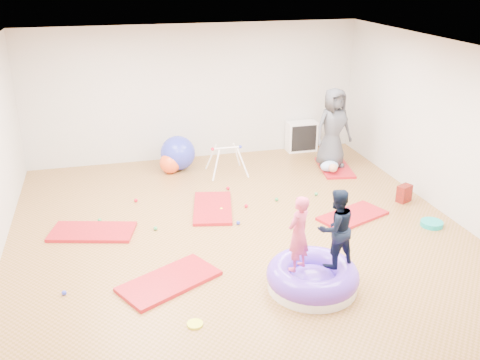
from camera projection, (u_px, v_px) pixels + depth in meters
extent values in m
cube|color=#9D6B43|center=(245.00, 242.00, 8.05)|extent=(7.00, 8.00, 0.01)
cube|color=silver|center=(246.00, 54.00, 7.00)|extent=(7.00, 8.00, 0.01)
cube|color=beige|center=(195.00, 93.00, 11.11)|extent=(7.00, 0.01, 2.80)
cube|color=beige|center=(387.00, 330.00, 3.94)|extent=(7.00, 0.01, 2.80)
cube|color=beige|center=(461.00, 136.00, 8.34)|extent=(0.01, 8.00, 2.80)
cube|color=red|center=(169.00, 281.00, 7.02)|extent=(1.45, 1.18, 0.05)
cube|color=red|center=(92.00, 232.00, 8.31)|extent=(1.40, 0.95, 0.05)
cube|color=red|center=(213.00, 208.00, 9.12)|extent=(0.89, 1.37, 0.05)
cube|color=red|center=(353.00, 216.00, 8.84)|extent=(1.29, 0.96, 0.05)
cube|color=red|center=(335.00, 168.00, 10.92)|extent=(0.78, 1.25, 0.05)
cylinder|color=white|center=(312.00, 283.00, 6.92)|extent=(1.16, 1.16, 0.13)
torus|color=#6336D3|center=(313.00, 275.00, 6.87)|extent=(1.20, 1.20, 0.32)
ellipsoid|color=#6336D3|center=(312.00, 280.00, 6.90)|extent=(0.64, 0.64, 0.29)
imported|color=#DD456E|center=(299.00, 230.00, 6.60)|extent=(0.44, 0.40, 1.00)
imported|color=black|center=(336.00, 225.00, 6.68)|extent=(0.57, 0.48, 1.06)
imported|color=#3D4047|center=(333.00, 128.00, 10.65)|extent=(0.86, 0.64, 1.61)
ellipsoid|color=#9DB8E9|center=(329.00, 166.00, 10.63)|extent=(0.37, 0.24, 0.21)
sphere|color=tan|center=(333.00, 168.00, 10.47)|extent=(0.17, 0.17, 0.17)
sphere|color=green|center=(277.00, 199.00, 9.44)|extent=(0.06, 0.06, 0.06)
sphere|color=#F2FF2A|center=(221.00, 209.00, 9.06)|extent=(0.06, 0.06, 0.06)
sphere|color=green|center=(100.00, 220.00, 8.67)|extent=(0.06, 0.06, 0.06)
sphere|color=red|center=(136.00, 200.00, 9.40)|extent=(0.06, 0.06, 0.06)
sphere|color=green|center=(155.00, 228.00, 8.41)|extent=(0.06, 0.06, 0.06)
sphere|color=#3039C5|center=(238.00, 223.00, 8.59)|extent=(0.06, 0.06, 0.06)
sphere|color=red|center=(228.00, 188.00, 9.90)|extent=(0.06, 0.06, 0.06)
sphere|color=green|center=(316.00, 194.00, 9.66)|extent=(0.06, 0.06, 0.06)
sphere|color=#3039C5|center=(64.00, 293.00, 6.77)|extent=(0.06, 0.06, 0.06)
sphere|color=red|center=(246.00, 206.00, 9.19)|extent=(0.06, 0.06, 0.06)
sphere|color=#3039C5|center=(178.00, 153.00, 10.77)|extent=(0.70, 0.70, 0.70)
sphere|color=#FE5526|center=(170.00, 163.00, 10.64)|extent=(0.42, 0.42, 0.42)
cylinder|color=white|center=(216.00, 165.00, 10.25)|extent=(0.21, 0.22, 0.57)
cylinder|color=white|center=(211.00, 157.00, 10.68)|extent=(0.21, 0.22, 0.57)
cylinder|color=white|center=(243.00, 163.00, 10.37)|extent=(0.21, 0.22, 0.57)
cylinder|color=white|center=(237.00, 155.00, 10.81)|extent=(0.21, 0.22, 0.57)
cylinder|color=white|center=(227.00, 148.00, 10.43)|extent=(0.56, 0.03, 0.03)
sphere|color=red|center=(213.00, 149.00, 10.37)|extent=(0.07, 0.07, 0.07)
sphere|color=#3039C5|center=(240.00, 147.00, 10.50)|extent=(0.07, 0.07, 0.07)
cube|color=white|center=(301.00, 136.00, 11.88)|extent=(0.66, 0.32, 0.66)
cube|color=black|center=(304.00, 138.00, 11.74)|extent=(0.57, 0.02, 0.57)
cube|color=white|center=(302.00, 137.00, 11.83)|extent=(0.02, 0.23, 0.58)
cube|color=white|center=(302.00, 137.00, 11.83)|extent=(0.58, 0.23, 0.02)
cylinder|color=#0FA29A|center=(432.00, 224.00, 8.55)|extent=(0.35, 0.35, 0.08)
cube|color=#B01307|center=(404.00, 193.00, 9.38)|extent=(0.31, 0.26, 0.30)
cylinder|color=#F2FF2A|center=(195.00, 324.00, 6.21)|extent=(0.19, 0.19, 0.03)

